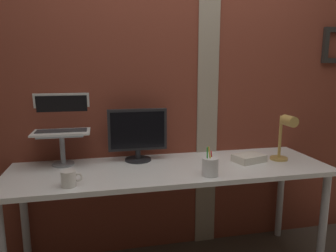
# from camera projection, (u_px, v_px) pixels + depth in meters

# --- Properties ---
(brick_wall_back) EXTENTS (3.43, 0.16, 2.53)m
(brick_wall_back) POSITION_uv_depth(u_px,v_px,m) (174.00, 82.00, 2.28)
(brick_wall_back) COLOR brown
(brick_wall_back) RESTS_ON ground_plane
(desk) EXTENTS (2.05, 0.62, 0.74)m
(desk) POSITION_uv_depth(u_px,v_px,m) (171.00, 178.00, 2.02)
(desk) COLOR white
(desk) RESTS_ON ground_plane
(monitor) EXTENTS (0.40, 0.18, 0.36)m
(monitor) POSITION_uv_depth(u_px,v_px,m) (138.00, 132.00, 2.11)
(monitor) COLOR black
(monitor) RESTS_ON desk
(laptop_stand) EXTENTS (0.28, 0.22, 0.21)m
(laptop_stand) POSITION_uv_depth(u_px,v_px,m) (62.00, 144.00, 2.01)
(laptop_stand) COLOR gray
(laptop_stand) RESTS_ON desk
(laptop) EXTENTS (0.36, 0.26, 0.25)m
(laptop) POSITION_uv_depth(u_px,v_px,m) (62.00, 121.00, 2.05)
(laptop) COLOR silver
(laptop) RESTS_ON laptop_stand
(desk_lamp) EXTENTS (0.12, 0.20, 0.32)m
(desk_lamp) POSITION_uv_depth(u_px,v_px,m) (285.00, 133.00, 2.07)
(desk_lamp) COLOR tan
(desk_lamp) RESTS_ON desk
(pen_cup) EXTENTS (0.10, 0.10, 0.18)m
(pen_cup) POSITION_uv_depth(u_px,v_px,m) (210.00, 167.00, 1.83)
(pen_cup) COLOR white
(pen_cup) RESTS_ON desk
(coffee_mug) EXTENTS (0.12, 0.08, 0.09)m
(coffee_mug) POSITION_uv_depth(u_px,v_px,m) (69.00, 179.00, 1.66)
(coffee_mug) COLOR silver
(coffee_mug) RESTS_ON desk
(paper_clutter_stack) EXTENTS (0.23, 0.19, 0.05)m
(paper_clutter_stack) POSITION_uv_depth(u_px,v_px,m) (249.00, 158.00, 2.11)
(paper_clutter_stack) COLOR silver
(paper_clutter_stack) RESTS_ON desk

